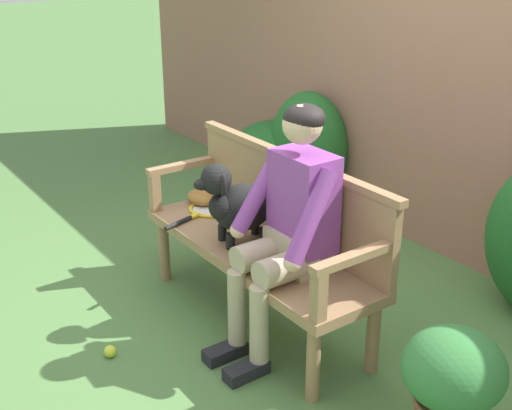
{
  "coord_description": "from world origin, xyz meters",
  "views": [
    {
      "loc": [
        2.72,
        -1.94,
        2.11
      ],
      "look_at": [
        0.0,
        0.0,
        0.73
      ],
      "focal_mm": 46.27,
      "sensor_mm": 36.0,
      "label": 1
    }
  ],
  "objects_px": {
    "garden_bench": "(256,256)",
    "person_seated": "(290,222)",
    "tennis_racket": "(209,209)",
    "baseball_glove": "(202,197)",
    "tennis_ball": "(110,351)",
    "potted_plant": "(452,380)",
    "dog_on_bench": "(236,203)"
  },
  "relations": [
    {
      "from": "dog_on_bench",
      "to": "potted_plant",
      "type": "bearing_deg",
      "value": 6.46
    },
    {
      "from": "tennis_racket",
      "to": "potted_plant",
      "type": "distance_m",
      "value": 1.91
    },
    {
      "from": "garden_bench",
      "to": "dog_on_bench",
      "type": "distance_m",
      "value": 0.33
    },
    {
      "from": "garden_bench",
      "to": "tennis_racket",
      "type": "bearing_deg",
      "value": 174.98
    },
    {
      "from": "tennis_racket",
      "to": "dog_on_bench",
      "type": "bearing_deg",
      "value": -13.2
    },
    {
      "from": "person_seated",
      "to": "tennis_ball",
      "type": "height_order",
      "value": "person_seated"
    },
    {
      "from": "garden_bench",
      "to": "person_seated",
      "type": "relative_size",
      "value": 1.23
    },
    {
      "from": "garden_bench",
      "to": "tennis_racket",
      "type": "distance_m",
      "value": 0.59
    },
    {
      "from": "tennis_ball",
      "to": "baseball_glove",
      "type": "bearing_deg",
      "value": 121.3
    },
    {
      "from": "dog_on_bench",
      "to": "potted_plant",
      "type": "distance_m",
      "value": 1.48
    },
    {
      "from": "dog_on_bench",
      "to": "garden_bench",
      "type": "bearing_deg",
      "value": 30.53
    },
    {
      "from": "baseball_glove",
      "to": "person_seated",
      "type": "bearing_deg",
      "value": -7.64
    },
    {
      "from": "dog_on_bench",
      "to": "tennis_racket",
      "type": "relative_size",
      "value": 0.84
    },
    {
      "from": "tennis_racket",
      "to": "potted_plant",
      "type": "relative_size",
      "value": 1.03
    },
    {
      "from": "dog_on_bench",
      "to": "tennis_ball",
      "type": "relative_size",
      "value": 7.37
    },
    {
      "from": "garden_bench",
      "to": "tennis_ball",
      "type": "distance_m",
      "value": 0.95
    },
    {
      "from": "person_seated",
      "to": "dog_on_bench",
      "type": "bearing_deg",
      "value": -173.89
    },
    {
      "from": "tennis_ball",
      "to": "potted_plant",
      "type": "bearing_deg",
      "value": 33.13
    },
    {
      "from": "person_seated",
      "to": "potted_plant",
      "type": "height_order",
      "value": "person_seated"
    },
    {
      "from": "person_seated",
      "to": "tennis_ball",
      "type": "distance_m",
      "value": 1.2
    },
    {
      "from": "tennis_ball",
      "to": "potted_plant",
      "type": "height_order",
      "value": "potted_plant"
    },
    {
      "from": "dog_on_bench",
      "to": "tennis_ball",
      "type": "distance_m",
      "value": 1.05
    },
    {
      "from": "baseball_glove",
      "to": "dog_on_bench",
      "type": "bearing_deg",
      "value": -15.28
    },
    {
      "from": "dog_on_bench",
      "to": "potted_plant",
      "type": "xyz_separation_m",
      "value": [
        1.42,
        0.16,
        -0.39
      ]
    },
    {
      "from": "tennis_ball",
      "to": "potted_plant",
      "type": "distance_m",
      "value": 1.77
    },
    {
      "from": "baseball_glove",
      "to": "tennis_ball",
      "type": "height_order",
      "value": "baseball_glove"
    },
    {
      "from": "garden_bench",
      "to": "dog_on_bench",
      "type": "bearing_deg",
      "value": -149.47
    },
    {
      "from": "garden_bench",
      "to": "tennis_ball",
      "type": "relative_size",
      "value": 25.09
    },
    {
      "from": "tennis_racket",
      "to": "potted_plant",
      "type": "bearing_deg",
      "value": 1.44
    },
    {
      "from": "baseball_glove",
      "to": "tennis_ball",
      "type": "xyz_separation_m",
      "value": [
        0.57,
        -0.93,
        -0.49
      ]
    },
    {
      "from": "dog_on_bench",
      "to": "person_seated",
      "type": "bearing_deg",
      "value": 6.11
    },
    {
      "from": "person_seated",
      "to": "tennis_racket",
      "type": "height_order",
      "value": "person_seated"
    }
  ]
}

